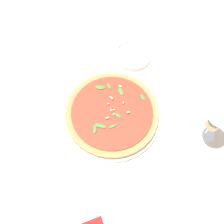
# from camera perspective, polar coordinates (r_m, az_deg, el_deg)

# --- Properties ---
(ground_plane) EXTENTS (6.00, 6.00, 0.00)m
(ground_plane) POSITION_cam_1_polar(r_m,az_deg,el_deg) (0.97, -1.27, -0.12)
(ground_plane) COLOR beige
(pizza_arugula_main) EXTENTS (0.36, 0.36, 0.05)m
(pizza_arugula_main) POSITION_cam_1_polar(r_m,az_deg,el_deg) (0.95, -0.00, -0.33)
(pizza_arugula_main) COLOR silver
(pizza_arugula_main) RESTS_ON ground_plane
(wine_glass) EXTENTS (0.09, 0.09, 0.16)m
(wine_glass) POSITION_cam_1_polar(r_m,az_deg,el_deg) (0.90, 21.64, -1.92)
(wine_glass) COLOR white
(wine_glass) RESTS_ON ground_plane
(side_plate_white) EXTENTS (0.15, 0.15, 0.02)m
(side_plate_white) POSITION_cam_1_polar(r_m,az_deg,el_deg) (1.10, 4.48, 12.25)
(side_plate_white) COLOR silver
(side_plate_white) RESTS_ON ground_plane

